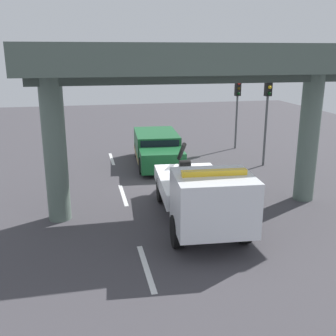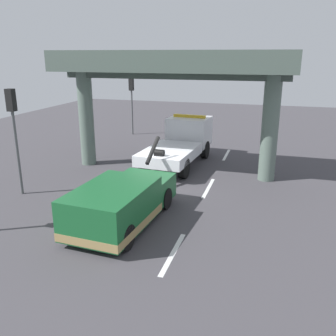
{
  "view_description": "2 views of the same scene",
  "coord_description": "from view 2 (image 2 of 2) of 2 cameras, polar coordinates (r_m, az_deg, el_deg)",
  "views": [
    {
      "loc": [
        15.8,
        -3.82,
        5.74
      ],
      "look_at": [
        1.35,
        -0.69,
        1.46
      ],
      "focal_mm": 42.98,
      "sensor_mm": 36.0,
      "label": 1
    },
    {
      "loc": [
        -15.58,
        -4.98,
        5.84
      ],
      "look_at": [
        -1.37,
        -0.79,
        1.23
      ],
      "focal_mm": 39.27,
      "sensor_mm": 36.0,
      "label": 2
    }
  ],
  "objects": [
    {
      "name": "lane_stripe_west",
      "position": [
        11.53,
        0.76,
        -13.12
      ],
      "size": [
        2.6,
        0.16,
        0.01
      ],
      "primitive_type": "cube",
      "color": "silver",
      "rests_on": "ground"
    },
    {
      "name": "traffic_light_far",
      "position": [
        16.5,
        -22.85,
        7.01
      ],
      "size": [
        0.39,
        0.32,
        4.51
      ],
      "color": "#515456",
      "rests_on": "ground"
    },
    {
      "name": "overpass_structure",
      "position": [
        18.27,
        0.6,
        15.0
      ],
      "size": [
        3.6,
        11.54,
        6.01
      ],
      "color": "#596B60",
      "rests_on": "ground"
    },
    {
      "name": "traffic_light_mid",
      "position": [
        27.75,
        -5.66,
        11.42
      ],
      "size": [
        0.39,
        0.32,
        4.17
      ],
      "color": "#515456",
      "rests_on": "ground"
    },
    {
      "name": "lane_stripe_mid",
      "position": [
        16.85,
        6.3,
        -3.09
      ],
      "size": [
        2.6,
        0.16,
        0.01
      ],
      "primitive_type": "cube",
      "color": "silver",
      "rests_on": "ground"
    },
    {
      "name": "tow_truck_white",
      "position": [
        20.55,
        2.13,
        4.23
      ],
      "size": [
        7.32,
        2.82,
        2.46
      ],
      "color": "white",
      "rests_on": "ground"
    },
    {
      "name": "lane_stripe_east",
      "position": [
        22.51,
        9.06,
        2.04
      ],
      "size": [
        2.6,
        0.16,
        0.01
      ],
      "primitive_type": "cube",
      "color": "silver",
      "rests_on": "ground"
    },
    {
      "name": "ground_plane",
      "position": [
        17.39,
        -1.23,
        -2.52
      ],
      "size": [
        60.0,
        40.0,
        0.1
      ],
      "primitive_type": "cube",
      "color": "#423F44"
    },
    {
      "name": "towed_van_green",
      "position": [
        13.11,
        -7.34,
        -5.56
      ],
      "size": [
        5.34,
        2.55,
        1.58
      ],
      "color": "#195B2D",
      "rests_on": "ground"
    }
  ]
}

